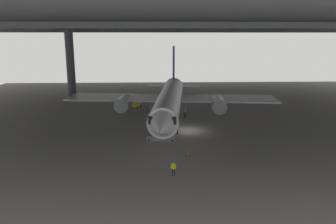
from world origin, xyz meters
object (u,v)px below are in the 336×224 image
at_px(airplane_main, 170,100).
at_px(boarding_stairs, 161,135).
at_px(traffic_cone_orange, 188,153).
at_px(baggage_tug, 136,105).
at_px(crew_worker_near_nose, 173,168).
at_px(crew_worker_by_stairs, 177,128).

height_order(airplane_main, boarding_stairs, airplane_main).
relative_size(boarding_stairs, traffic_cone_orange, 8.02).
bearing_deg(traffic_cone_orange, airplane_main, 95.00).
bearing_deg(baggage_tug, crew_worker_near_nose, -80.41).
relative_size(crew_worker_near_nose, traffic_cone_orange, 2.63).
height_order(boarding_stairs, crew_worker_near_nose, boarding_stairs).
relative_size(airplane_main, crew_worker_by_stairs, 22.85).
height_order(crew_worker_near_nose, baggage_tug, crew_worker_near_nose).
bearing_deg(crew_worker_near_nose, crew_worker_by_stairs, 84.74).
bearing_deg(traffic_cone_orange, boarding_stairs, 117.00).
distance_m(crew_worker_by_stairs, baggage_tug, 20.72).
xyz_separation_m(airplane_main, boarding_stairs, (-1.75, -10.76, -2.84)).
bearing_deg(crew_worker_near_nose, airplane_main, 88.51).
xyz_separation_m(crew_worker_near_nose, crew_worker_by_stairs, (1.38, 14.99, 0.10)).
distance_m(crew_worker_near_nose, baggage_tug, 34.90).
xyz_separation_m(boarding_stairs, traffic_cone_orange, (3.25, -6.38, -0.45)).
height_order(crew_worker_by_stairs, traffic_cone_orange, crew_worker_by_stairs).
height_order(crew_worker_near_nose, crew_worker_by_stairs, crew_worker_by_stairs).
xyz_separation_m(crew_worker_by_stairs, baggage_tug, (-7.20, 19.42, -0.46)).
xyz_separation_m(airplane_main, crew_worker_by_stairs, (0.78, -8.16, -2.60)).
bearing_deg(boarding_stairs, airplane_main, 80.77).
xyz_separation_m(boarding_stairs, crew_worker_by_stairs, (2.53, 2.61, 0.24)).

